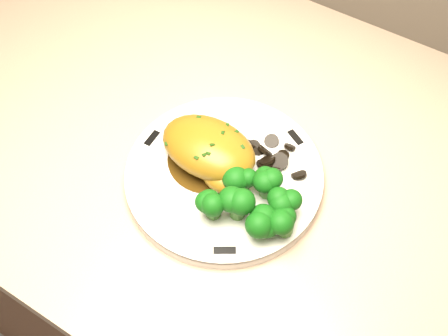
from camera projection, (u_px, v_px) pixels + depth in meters
The scene contains 9 objects.
counter at pixel (99, 189), 1.24m from camera, with size 2.03×0.67×1.00m.
plate at pixel (224, 176), 0.73m from camera, with size 0.26×0.26×0.02m, color silver.
rim_accent_0 at pixel (295, 137), 0.75m from camera, with size 0.03×0.01×0.00m, color black.
rim_accent_1 at pixel (152, 138), 0.75m from camera, with size 0.03×0.01×0.00m, color black.
rim_accent_2 at pixel (225, 250), 0.66m from camera, with size 0.03×0.01×0.00m, color black.
gravy_pool at pixel (209, 159), 0.73m from camera, with size 0.11×0.11×0.00m, color #3A250A.
chicken_breast at pixel (210, 151), 0.71m from camera, with size 0.13×0.09×0.05m.
mushroom_pile at pixel (272, 155), 0.73m from camera, with size 0.09×0.07×0.02m.
broccoli_florets at pixel (256, 202), 0.67m from camera, with size 0.11×0.09×0.04m.
Camera 1 is at (0.65, 1.26, 1.49)m, focal length 45.00 mm.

